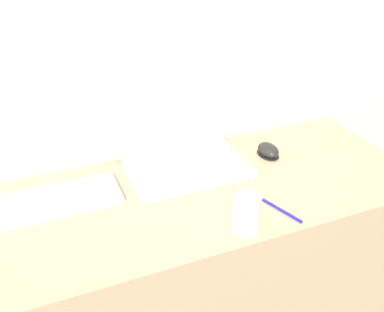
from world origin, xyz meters
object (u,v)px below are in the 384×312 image
at_px(laptop, 182,152).
at_px(external_keyboard, 45,203).
at_px(computer_mouse, 268,150).
at_px(drink_cup, 246,212).
at_px(pen, 282,211).

bearing_deg(laptop, external_keyboard, -171.67).
bearing_deg(computer_mouse, external_keyboard, -179.49).
bearing_deg(computer_mouse, laptop, 168.58).
height_order(laptop, drink_cup, laptop).
bearing_deg(computer_mouse, drink_cup, -129.39).
bearing_deg(drink_cup, computer_mouse, 50.61).
height_order(drink_cup, pen, drink_cup).
relative_size(drink_cup, computer_mouse, 1.77).
distance_m(drink_cup, computer_mouse, 0.42).
height_order(drink_cup, external_keyboard, drink_cup).
xyz_separation_m(drink_cup, computer_mouse, (0.27, 0.32, -0.04)).
relative_size(computer_mouse, external_keyboard, 0.22).
bearing_deg(external_keyboard, pen, -25.03).
xyz_separation_m(external_keyboard, pen, (0.63, -0.29, -0.01)).
distance_m(laptop, drink_cup, 0.39).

